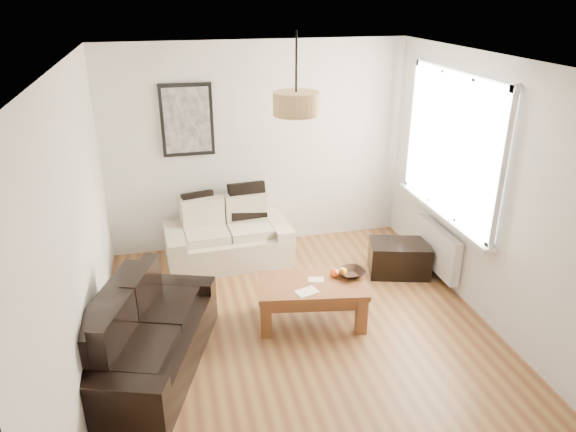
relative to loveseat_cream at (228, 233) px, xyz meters
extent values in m
plane|color=brown|center=(0.48, -1.78, -0.37)|extent=(4.50, 4.50, 0.00)
cube|color=white|center=(2.30, -0.98, 0.01)|extent=(0.10, 0.90, 0.52)
cylinder|color=tan|center=(0.48, -1.48, 1.86)|extent=(0.40, 0.40, 0.20)
cube|color=black|center=(1.93, -0.79, -0.17)|extent=(0.79, 0.62, 0.40)
cube|color=black|center=(-0.32, 0.18, 0.30)|extent=(0.40, 0.20, 0.39)
cube|color=black|center=(0.28, 0.18, 0.34)|extent=(0.46, 0.18, 0.45)
imported|color=black|center=(1.08, -1.45, 0.10)|extent=(0.31, 0.31, 0.07)
sphere|color=#F85114|center=(0.91, -1.43, 0.11)|extent=(0.12, 0.12, 0.09)
sphere|color=orange|center=(1.01, -1.42, 0.11)|extent=(0.10, 0.10, 0.08)
sphere|color=#FF5715|center=(0.92, -1.44, 0.11)|extent=(0.10, 0.10, 0.08)
cube|color=white|center=(0.56, -1.65, 0.07)|extent=(0.24, 0.20, 0.01)
camera|label=1|loc=(-0.65, -5.93, 2.78)|focal=33.21mm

